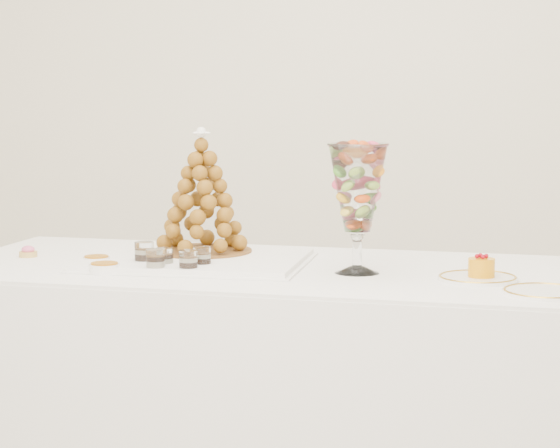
# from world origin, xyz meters

# --- Properties ---
(buffet_table) EXTENTS (2.17, 0.96, 0.81)m
(buffet_table) POSITION_xyz_m (0.04, 0.27, 0.40)
(buffet_table) COLOR white
(buffet_table) RESTS_ON ground
(lace_tray) EXTENTS (0.64, 0.48, 0.02)m
(lace_tray) POSITION_xyz_m (-0.28, 0.28, 0.82)
(lace_tray) COLOR white
(lace_tray) RESTS_ON buffet_table
(macaron_vase) EXTENTS (0.17, 0.17, 0.37)m
(macaron_vase) POSITION_xyz_m (0.22, 0.21, 1.05)
(macaron_vase) COLOR white
(macaron_vase) RESTS_ON buffet_table
(cake_plate) EXTENTS (0.22, 0.22, 0.01)m
(cake_plate) POSITION_xyz_m (0.56, 0.16, 0.81)
(cake_plate) COLOR white
(cake_plate) RESTS_ON buffet_table
(spare_plate) EXTENTS (0.22, 0.22, 0.01)m
(spare_plate) POSITION_xyz_m (0.74, -0.01, 0.81)
(spare_plate) COLOR white
(spare_plate) RESTS_ON buffet_table
(pink_tart) EXTENTS (0.06, 0.06, 0.04)m
(pink_tart) POSITION_xyz_m (-0.83, 0.30, 0.82)
(pink_tart) COLOR tan
(pink_tart) RESTS_ON buffet_table
(verrine_a) EXTENTS (0.07, 0.07, 0.08)m
(verrine_a) POSITION_xyz_m (-0.41, 0.18, 0.85)
(verrine_a) COLOR white
(verrine_a) RESTS_ON buffet_table
(verrine_b) EXTENTS (0.06, 0.06, 0.06)m
(verrine_b) POSITION_xyz_m (-0.33, 0.15, 0.84)
(verrine_b) COLOR white
(verrine_b) RESTS_ON buffet_table
(verrine_c) EXTENTS (0.06, 0.06, 0.07)m
(verrine_c) POSITION_xyz_m (-0.23, 0.16, 0.84)
(verrine_c) COLOR white
(verrine_c) RESTS_ON buffet_table
(verrine_d) EXTENTS (0.07, 0.07, 0.07)m
(verrine_d) POSITION_xyz_m (-0.34, 0.07, 0.84)
(verrine_d) COLOR white
(verrine_d) RESTS_ON buffet_table
(verrine_e) EXTENTS (0.07, 0.07, 0.07)m
(verrine_e) POSITION_xyz_m (-0.24, 0.08, 0.84)
(verrine_e) COLOR white
(verrine_e) RESTS_ON buffet_table
(ramekin_back) EXTENTS (0.08, 0.08, 0.03)m
(ramekin_back) POSITION_xyz_m (-0.56, 0.19, 0.82)
(ramekin_back) COLOR white
(ramekin_back) RESTS_ON buffet_table
(ramekin_front) EXTENTS (0.09, 0.09, 0.03)m
(ramekin_front) POSITION_xyz_m (-0.49, 0.06, 0.82)
(ramekin_front) COLOR white
(ramekin_front) RESTS_ON buffet_table
(croquembouche) EXTENTS (0.31, 0.31, 0.38)m
(croquembouche) POSITION_xyz_m (-0.29, 0.38, 1.02)
(croquembouche) COLOR brown
(croquembouche) RESTS_ON lace_tray
(mousse_cake) EXTENTS (0.07, 0.07, 0.06)m
(mousse_cake) POSITION_xyz_m (0.57, 0.16, 0.84)
(mousse_cake) COLOR orange
(mousse_cake) RESTS_ON cake_plate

